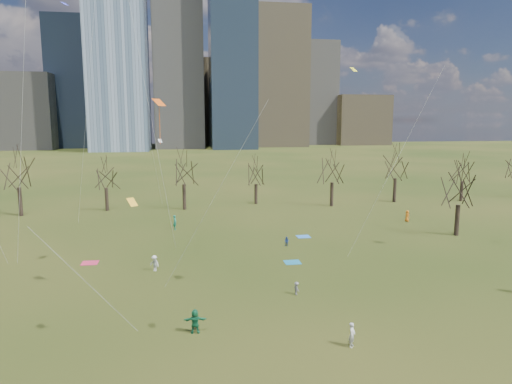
{
  "coord_description": "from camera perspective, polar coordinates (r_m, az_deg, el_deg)",
  "views": [
    {
      "loc": [
        -7.12,
        -32.07,
        14.05
      ],
      "look_at": [
        0.0,
        12.0,
        7.0
      ],
      "focal_mm": 32.0,
      "sensor_mm": 36.0,
      "label": 1
    }
  ],
  "objects": [
    {
      "name": "downtown_skyline",
      "position": [
        244.04,
        -8.3,
        14.76
      ],
      "size": [
        212.5,
        78.0,
        118.0
      ],
      "color": "slate",
      "rests_on": "ground"
    },
    {
      "name": "person_8",
      "position": [
        51.73,
        3.86,
        -6.18
      ],
      "size": [
        0.67,
        0.65,
        1.08
      ],
      "primitive_type": "imported",
      "rotation": [
        0.0,
        0.0,
        5.58
      ],
      "color": "#223D93",
      "rests_on": "ground"
    },
    {
      "name": "person_9",
      "position": [
        44.39,
        -12.57,
        -8.68
      ],
      "size": [
        1.11,
        1.04,
        1.51
      ],
      "primitive_type": "imported",
      "rotation": [
        0.0,
        0.0,
        5.63
      ],
      "color": "silver",
      "rests_on": "ground"
    },
    {
      "name": "person_5",
      "position": [
        31.76,
        -7.63,
        -15.71
      ],
      "size": [
        1.56,
        0.57,
        1.65
      ],
      "primitive_type": "imported",
      "rotation": [
        0.0,
        0.0,
        3.09
      ],
      "color": "#176840",
      "rests_on": "ground"
    },
    {
      "name": "kites_airborne",
      "position": [
        43.83,
        1.26,
        10.3
      ],
      "size": [
        67.8,
        49.6,
        33.57
      ],
      "color": "#DB5412",
      "rests_on": "ground"
    },
    {
      "name": "blanket_navy",
      "position": [
        56.11,
        5.94,
        -5.56
      ],
      "size": [
        1.6,
        1.5,
        0.03
      ],
      "primitive_type": "cube",
      "color": "blue",
      "rests_on": "ground"
    },
    {
      "name": "ground",
      "position": [
        35.73,
        3.17,
        -14.2
      ],
      "size": [
        500.0,
        500.0,
        0.0
      ],
      "primitive_type": "plane",
      "color": "black",
      "rests_on": "ground"
    },
    {
      "name": "person_13",
      "position": [
        60.2,
        -10.11,
        -3.75
      ],
      "size": [
        0.52,
        0.73,
        1.87
      ],
      "primitive_type": "imported",
      "rotation": [
        0.0,
        0.0,
        1.68
      ],
      "color": "#1B7B60",
      "rests_on": "ground"
    },
    {
      "name": "person_12",
      "position": [
        67.24,
        18.38,
        -2.86
      ],
      "size": [
        0.71,
        0.89,
        1.59
      ],
      "primitive_type": "imported",
      "rotation": [
        0.0,
        0.0,
        1.86
      ],
      "color": "orange",
      "rests_on": "ground"
    },
    {
      "name": "bare_tree_row",
      "position": [
        70.1,
        -3.36,
        2.46
      ],
      "size": [
        113.04,
        29.8,
        9.5
      ],
      "color": "black",
      "rests_on": "ground"
    },
    {
      "name": "blanket_teal",
      "position": [
        46.19,
        4.57,
        -8.74
      ],
      "size": [
        1.6,
        1.5,
        0.03
      ],
      "primitive_type": "cube",
      "color": "#186991",
      "rests_on": "ground"
    },
    {
      "name": "blanket_crimson",
      "position": [
        48.73,
        -20.05,
        -8.32
      ],
      "size": [
        1.6,
        1.5,
        0.03
      ],
      "primitive_type": "cube",
      "color": "#C3274B",
      "rests_on": "ground"
    },
    {
      "name": "person_3",
      "position": [
        37.99,
        5.09,
        -11.9
      ],
      "size": [
        0.58,
        0.78,
        1.07
      ],
      "primitive_type": "imported",
      "rotation": [
        0.0,
        0.0,
        1.86
      ],
      "color": "slate",
      "rests_on": "ground"
    },
    {
      "name": "person_1",
      "position": [
        30.44,
        11.91,
        -17.06
      ],
      "size": [
        0.65,
        0.69,
        1.58
      ],
      "primitive_type": "imported",
      "rotation": [
        0.0,
        0.0,
        0.93
      ],
      "color": "silver",
      "rests_on": "ground"
    }
  ]
}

